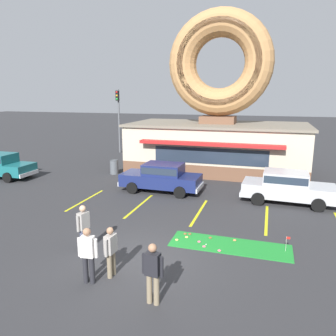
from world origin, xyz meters
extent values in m
plane|color=#2D2D30|center=(0.00, 0.00, 0.00)|extent=(160.00, 160.00, 0.00)
cube|color=brown|center=(0.28, 14.00, 0.45)|extent=(12.00, 6.00, 0.90)
cube|color=beige|center=(0.28, 14.00, 2.05)|extent=(12.00, 6.00, 2.30)
cube|color=slate|center=(0.28, 14.00, 3.28)|extent=(12.30, 6.30, 0.16)
cube|color=#B21E1E|center=(0.28, 10.70, 2.35)|extent=(9.00, 0.60, 0.20)
cube|color=#232D3D|center=(0.28, 10.98, 1.55)|extent=(7.20, 0.03, 1.00)
cube|color=brown|center=(0.28, 14.00, 3.61)|extent=(2.40, 1.80, 0.50)
torus|color=#B27F4C|center=(0.28, 14.00, 7.41)|extent=(7.10, 1.90, 7.10)
torus|color=#9E6B42|center=(0.28, 13.57, 7.41)|extent=(6.25, 1.05, 6.24)
cube|color=#1E842D|center=(2.70, 1.91, 0.01)|extent=(4.29, 1.35, 0.03)
torus|color=brown|center=(0.93, 2.34, 0.05)|extent=(0.13, 0.13, 0.04)
torus|color=#D8667F|center=(2.41, 1.34, 0.05)|extent=(0.13, 0.13, 0.04)
torus|color=brown|center=(1.10, 2.39, 0.05)|extent=(0.13, 0.13, 0.04)
torus|color=#D8667F|center=(1.84, 1.49, 0.05)|extent=(0.13, 0.13, 0.04)
torus|color=#D17F47|center=(2.82, 2.34, 0.05)|extent=(0.13, 0.13, 0.04)
torus|color=#D8667F|center=(1.59, 1.82, 0.05)|extent=(0.13, 0.13, 0.04)
torus|color=#E5C666|center=(1.06, 2.07, 0.05)|extent=(0.13, 0.13, 0.04)
torus|color=brown|center=(1.92, 2.28, 0.05)|extent=(0.13, 0.13, 0.04)
torus|color=#E5C666|center=(0.76, 1.73, 0.05)|extent=(0.13, 0.13, 0.04)
sphere|color=white|center=(1.88, 1.67, 0.05)|extent=(0.04, 0.04, 0.04)
cylinder|color=silver|center=(4.60, 2.01, 0.31)|extent=(0.01, 0.01, 0.55)
cube|color=red|center=(4.66, 2.01, 0.53)|extent=(0.12, 0.01, 0.08)
cube|color=#B2B5BA|center=(4.87, 7.65, 0.66)|extent=(4.47, 1.96, 0.68)
cube|color=#B2B5BA|center=(4.72, 7.66, 1.30)|extent=(2.17, 1.65, 0.60)
cube|color=#232D3D|center=(4.72, 7.66, 1.32)|extent=(2.08, 1.67, 0.36)
cube|color=silver|center=(2.64, 7.75, 0.42)|extent=(0.17, 1.67, 0.24)
cylinder|color=black|center=(6.27, 8.47, 0.32)|extent=(0.65, 0.25, 0.64)
cylinder|color=black|center=(6.19, 6.71, 0.32)|extent=(0.65, 0.25, 0.64)
cylinder|color=black|center=(3.54, 8.59, 0.32)|extent=(0.65, 0.25, 0.64)
cylinder|color=black|center=(3.46, 6.83, 0.32)|extent=(0.65, 0.25, 0.64)
cube|color=#196066|center=(-12.87, 7.52, 0.66)|extent=(4.41, 1.77, 0.68)
cube|color=silver|center=(-10.64, 7.51, 0.42)|extent=(0.11, 1.67, 0.24)
cylinder|color=black|center=(-11.50, 8.39, 0.32)|extent=(0.64, 0.22, 0.64)
cylinder|color=black|center=(-11.51, 6.63, 0.32)|extent=(0.64, 0.22, 0.64)
cube|color=navy|center=(-1.85, 7.66, 0.66)|extent=(4.42, 1.82, 0.68)
cube|color=navy|center=(-1.70, 7.66, 1.30)|extent=(2.12, 1.59, 0.60)
cube|color=#232D3D|center=(-1.70, 7.66, 1.32)|extent=(2.04, 1.61, 0.36)
cube|color=silver|center=(-4.08, 7.69, 0.42)|extent=(0.12, 1.67, 0.24)
cube|color=silver|center=(0.38, 7.63, 0.42)|extent=(0.12, 1.67, 0.24)
cylinder|color=black|center=(-3.22, 6.80, 0.32)|extent=(0.64, 0.23, 0.64)
cylinder|color=black|center=(-3.20, 8.56, 0.32)|extent=(0.64, 0.23, 0.64)
cylinder|color=black|center=(-0.50, 6.76, 0.32)|extent=(0.64, 0.23, 0.64)
cylinder|color=black|center=(-0.47, 8.52, 0.32)|extent=(0.64, 0.23, 0.64)
cylinder|color=#232328|center=(-0.79, -1.68, 0.41)|extent=(0.15, 0.15, 0.83)
cylinder|color=#232328|center=(-0.99, -1.70, 0.41)|extent=(0.15, 0.15, 0.83)
cube|color=silver|center=(-0.89, -1.69, 1.13)|extent=(0.41, 0.28, 0.61)
cylinder|color=silver|center=(-0.64, -1.66, 1.10)|extent=(0.10, 0.10, 0.56)
cylinder|color=silver|center=(-1.14, -1.72, 1.10)|extent=(0.10, 0.10, 0.56)
sphere|color=#9E7051|center=(-0.89, -1.69, 1.58)|extent=(0.22, 0.22, 0.22)
cylinder|color=#7F7056|center=(-0.45, -1.26, 0.38)|extent=(0.15, 0.15, 0.76)
cylinder|color=#7F7056|center=(-0.44, -1.06, 0.38)|extent=(0.15, 0.15, 0.76)
cube|color=gray|center=(-0.45, -1.16, 1.04)|extent=(0.27, 0.40, 0.56)
cylinder|color=gray|center=(-0.47, -1.41, 1.01)|extent=(0.10, 0.10, 0.51)
cylinder|color=gray|center=(-0.42, -0.92, 1.01)|extent=(0.10, 0.10, 0.51)
sphere|color=#9E7051|center=(-0.45, -1.16, 1.45)|extent=(0.20, 0.20, 0.20)
cylinder|color=#474C66|center=(-2.06, 0.12, 0.41)|extent=(0.15, 0.15, 0.82)
cylinder|color=#474C66|center=(-2.11, -0.07, 0.41)|extent=(0.15, 0.15, 0.82)
cube|color=gray|center=(-2.08, 0.03, 1.12)|extent=(0.32, 0.43, 0.60)
cylinder|color=gray|center=(-2.03, 0.27, 1.09)|extent=(0.10, 0.10, 0.55)
cylinder|color=gray|center=(-2.14, -0.22, 1.09)|extent=(0.10, 0.10, 0.55)
sphere|color=tan|center=(-2.08, 0.03, 1.56)|extent=(0.22, 0.22, 0.22)
cylinder|color=#7F7056|center=(1.29, -2.05, 0.41)|extent=(0.15, 0.15, 0.82)
cylinder|color=#7F7056|center=(1.09, -2.03, 0.41)|extent=(0.15, 0.15, 0.82)
cube|color=black|center=(1.19, -2.04, 1.13)|extent=(0.40, 0.28, 0.60)
cylinder|color=black|center=(1.44, -2.07, 1.10)|extent=(0.10, 0.10, 0.56)
cylinder|color=black|center=(0.94, -2.02, 1.10)|extent=(0.10, 0.10, 0.56)
sphere|color=#9E7051|center=(1.19, -2.04, 1.57)|extent=(0.22, 0.22, 0.22)
cylinder|color=#51565B|center=(-6.24, 10.67, 0.47)|extent=(0.56, 0.56, 0.95)
torus|color=#303437|center=(-6.24, 10.67, 0.95)|extent=(0.57, 0.57, 0.05)
cylinder|color=#595B60|center=(-9.63, 18.68, 2.90)|extent=(0.16, 0.16, 5.80)
cube|color=black|center=(-9.63, 18.50, 5.25)|extent=(0.28, 0.24, 0.90)
sphere|color=red|center=(-9.63, 18.38, 5.55)|extent=(0.18, 0.18, 0.18)
sphere|color=orange|center=(-9.63, 18.38, 5.25)|extent=(0.18, 0.18, 0.18)
sphere|color=green|center=(-9.63, 18.38, 4.95)|extent=(0.18, 0.18, 0.18)
cube|color=yellow|center=(-5.08, 5.00, 0.00)|extent=(0.12, 3.60, 0.01)
cube|color=yellow|center=(-2.08, 5.00, 0.00)|extent=(0.12, 3.60, 0.01)
cube|color=yellow|center=(0.92, 5.00, 0.00)|extent=(0.12, 3.60, 0.01)
cube|color=yellow|center=(3.92, 5.00, 0.00)|extent=(0.12, 3.60, 0.01)
camera|label=1|loc=(3.81, -9.15, 5.32)|focal=35.00mm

